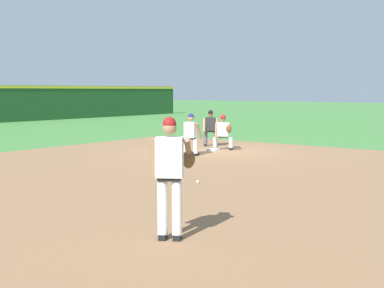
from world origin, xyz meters
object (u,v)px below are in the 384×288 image
first_base_bag (213,150)px  baserunner (191,133)px  pitcher (171,170)px  first_baseman (223,131)px  baseball (198,182)px  umpire (210,127)px

first_base_bag → baserunner: baserunner is taller
pitcher → baserunner: 10.43m
pitcher → first_base_bag: bearing=32.2°
first_baseman → baserunner: 2.06m
pitcher → first_baseman: bearing=30.5°
pitcher → baseball: bearing=32.2°
pitcher → first_baseman: (10.49, 6.19, -0.33)m
first_baseman → baserunner: bearing=-178.7°
baseball → first_baseman: 7.30m
first_base_bag → first_baseman: first_baseman is taller
first_baseman → baserunner: (-2.06, -0.05, 0.06)m
baserunner → pitcher: bearing=-143.9°
first_baseman → umpire: (0.86, 1.21, 0.06)m
first_base_bag → baserunner: (-1.52, -0.12, 0.75)m
pitcher → umpire: pitcher is taller
pitcher → first_baseman: 12.19m
pitcher → umpire: (11.35, 7.39, -0.27)m
pitcher → first_baseman: pitcher is taller
first_base_bag → umpire: umpire is taller
umpire → first_base_bag: bearing=-141.1°
baseball → umpire: 8.66m
baseball → first_baseman: size_ratio=0.06×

